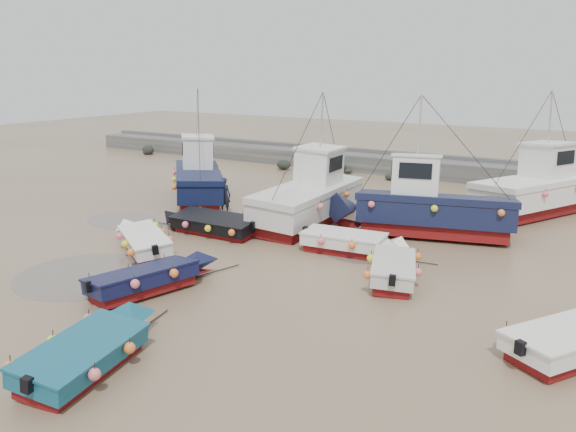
% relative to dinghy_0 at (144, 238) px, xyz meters
% --- Properties ---
extents(ground, '(120.00, 120.00, 0.00)m').
position_rel_dinghy_0_xyz_m(ground, '(4.09, 0.03, -0.54)').
color(ground, '#8D775B').
rests_on(ground, ground).
extents(seawall, '(60.00, 4.92, 1.50)m').
position_rel_dinghy_0_xyz_m(seawall, '(4.14, 22.02, 0.08)').
color(seawall, slate).
rests_on(seawall, ground).
extents(puddle_a, '(4.96, 4.96, 0.01)m').
position_rel_dinghy_0_xyz_m(puddle_a, '(0.23, -3.21, -0.54)').
color(puddle_a, '#61584F').
rests_on(puddle_a, ground).
extents(puddle_b, '(3.11, 3.11, 0.01)m').
position_rel_dinghy_0_xyz_m(puddle_b, '(7.84, 4.25, -0.54)').
color(puddle_b, '#61584F').
rests_on(puddle_b, ground).
extents(puddle_c, '(4.46, 4.46, 0.01)m').
position_rel_dinghy_0_xyz_m(puddle_c, '(-4.15, 2.88, -0.54)').
color(puddle_c, '#61584F').
rests_on(puddle_c, ground).
extents(puddle_d, '(6.21, 6.21, 0.01)m').
position_rel_dinghy_0_xyz_m(puddle_d, '(6.94, 10.72, -0.54)').
color(puddle_d, '#61584F').
rests_on(puddle_d, ground).
extents(dinghy_0, '(5.53, 3.94, 1.43)m').
position_rel_dinghy_0_xyz_m(dinghy_0, '(0.00, 0.00, 0.00)').
color(dinghy_0, maroon).
rests_on(dinghy_0, ground).
extents(dinghy_1, '(2.85, 5.81, 1.43)m').
position_rel_dinghy_0_xyz_m(dinghy_1, '(3.46, -3.02, 0.00)').
color(dinghy_1, maroon).
rests_on(dinghy_1, ground).
extents(dinghy_2, '(2.42, 5.66, 1.43)m').
position_rel_dinghy_0_xyz_m(dinghy_2, '(5.70, -7.53, 0.01)').
color(dinghy_2, maroon).
rests_on(dinghy_2, ground).
extents(dinghy_4, '(6.48, 2.15, 1.43)m').
position_rel_dinghy_0_xyz_m(dinghy_4, '(0.69, 3.43, -0.00)').
color(dinghy_4, maroon).
rests_on(dinghy_4, ground).
extents(dinghy_5, '(5.62, 2.22, 1.43)m').
position_rel_dinghy_0_xyz_m(dinghy_5, '(7.56, 4.07, 0.01)').
color(dinghy_5, maroon).
rests_on(dinghy_5, ground).
extents(dinghy_6, '(2.64, 5.37, 1.43)m').
position_rel_dinghy_0_xyz_m(dinghy_6, '(9.99, 2.21, 0.01)').
color(dinghy_6, maroon).
rests_on(dinghy_6, ground).
extents(cabin_boat_0, '(7.49, 8.14, 6.22)m').
position_rel_dinghy_0_xyz_m(cabin_boat_0, '(-4.14, 8.35, 0.80)').
color(cabin_boat_0, maroon).
rests_on(cabin_boat_0, ground).
extents(cabin_boat_1, '(3.14, 10.62, 6.22)m').
position_rel_dinghy_0_xyz_m(cabin_boat_1, '(3.75, 7.71, 0.78)').
color(cabin_boat_1, maroon).
rests_on(cabin_boat_1, ground).
extents(cabin_boat_2, '(9.93, 4.42, 6.22)m').
position_rel_dinghy_0_xyz_m(cabin_boat_2, '(9.08, 7.99, 0.80)').
color(cabin_boat_2, maroon).
rests_on(cabin_boat_2, ground).
extents(cabin_boat_3, '(6.22, 9.54, 6.22)m').
position_rel_dinghy_0_xyz_m(cabin_boat_3, '(13.17, 15.32, 0.80)').
color(cabin_boat_3, maroon).
rests_on(cabin_boat_3, ground).
extents(person, '(0.74, 0.54, 1.89)m').
position_rel_dinghy_0_xyz_m(person, '(-0.95, 6.75, -0.54)').
color(person, '#182031').
rests_on(person, ground).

